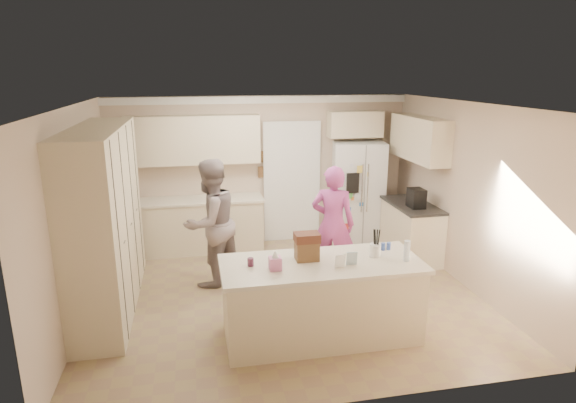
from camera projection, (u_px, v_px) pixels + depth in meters
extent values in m
cube|color=#947F54|center=(286.00, 296.00, 6.66)|extent=(5.20, 4.60, 0.02)
cube|color=white|center=(286.00, 104.00, 5.97)|extent=(5.20, 4.60, 0.02)
cube|color=beige|center=(261.00, 170.00, 8.50)|extent=(5.20, 0.02, 2.60)
cube|color=beige|center=(337.00, 276.00, 4.13)|extent=(5.20, 0.02, 2.60)
cube|color=beige|center=(75.00, 216.00, 5.83)|extent=(0.02, 4.60, 2.60)
cube|color=beige|center=(466.00, 195.00, 6.81)|extent=(0.02, 4.60, 2.60)
cube|color=white|center=(260.00, 100.00, 8.13)|extent=(5.20, 0.08, 0.12)
cube|color=beige|center=(105.00, 220.00, 6.11)|extent=(0.60, 2.60, 2.35)
cube|color=beige|center=(198.00, 226.00, 8.22)|extent=(2.20, 0.60, 0.88)
cube|color=beige|center=(196.00, 200.00, 8.09)|extent=(2.24, 0.63, 0.04)
cube|color=beige|center=(193.00, 140.00, 7.95)|extent=(2.20, 0.35, 0.80)
cube|color=black|center=(292.00, 183.00, 8.64)|extent=(0.90, 0.06, 2.10)
cube|color=white|center=(292.00, 184.00, 8.61)|extent=(1.02, 0.03, 2.22)
cube|color=brown|center=(262.00, 157.00, 8.40)|extent=(0.15, 0.02, 0.20)
cube|color=brown|center=(262.00, 172.00, 8.47)|extent=(0.15, 0.02, 0.20)
cube|color=white|center=(357.00, 192.00, 8.67)|extent=(1.02, 0.86, 1.80)
cube|color=gray|center=(364.00, 196.00, 8.33)|extent=(0.02, 0.02, 1.78)
cube|color=black|center=(353.00, 183.00, 8.21)|extent=(0.22, 0.03, 0.35)
cylinder|color=silver|center=(362.00, 188.00, 8.27)|extent=(0.02, 0.02, 0.85)
cylinder|color=silver|center=(368.00, 188.00, 8.29)|extent=(0.02, 0.02, 0.85)
cube|color=beige|center=(355.00, 124.00, 8.43)|extent=(0.95, 0.35, 0.45)
cube|color=beige|center=(411.00, 232.00, 7.92)|extent=(0.60, 1.20, 0.88)
cube|color=#2D2B28|center=(412.00, 205.00, 7.80)|extent=(0.63, 1.24, 0.04)
cube|color=beige|center=(419.00, 139.00, 7.74)|extent=(0.35, 1.50, 0.70)
cube|color=black|center=(416.00, 198.00, 7.56)|extent=(0.22, 0.28, 0.30)
cube|color=beige|center=(321.00, 301.00, 5.54)|extent=(2.20, 0.90, 0.88)
cube|color=beige|center=(322.00, 264.00, 5.42)|extent=(2.28, 0.96, 0.05)
cylinder|color=white|center=(375.00, 250.00, 5.56)|extent=(0.13, 0.13, 0.15)
cube|color=pink|center=(275.00, 263.00, 5.20)|extent=(0.13, 0.13, 0.14)
cone|color=white|center=(275.00, 254.00, 5.17)|extent=(0.08, 0.08, 0.08)
cube|color=brown|center=(307.00, 251.00, 5.45)|extent=(0.26, 0.18, 0.22)
cube|color=#592D1E|center=(307.00, 237.00, 5.41)|extent=(0.28, 0.20, 0.10)
cylinder|color=#59263F|center=(251.00, 262.00, 5.30)|extent=(0.07, 0.07, 0.09)
cube|color=white|center=(340.00, 261.00, 5.23)|extent=(0.12, 0.06, 0.16)
cube|color=silver|center=(352.00, 258.00, 5.31)|extent=(0.12, 0.05, 0.16)
cylinder|color=silver|center=(407.00, 251.00, 5.42)|extent=(0.07, 0.07, 0.24)
cylinder|color=#3752AA|center=(383.00, 247.00, 5.76)|extent=(0.05, 0.05, 0.09)
cylinder|color=#3752AA|center=(389.00, 246.00, 5.78)|extent=(0.05, 0.05, 0.09)
imported|color=gray|center=(211.00, 223.00, 6.82)|extent=(1.13, 1.10, 1.84)
imported|color=#C545AC|center=(333.00, 224.00, 6.96)|extent=(0.74, 0.64, 1.72)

